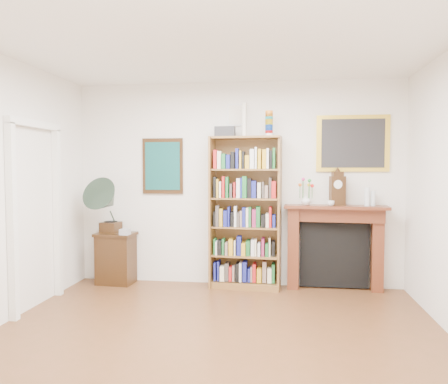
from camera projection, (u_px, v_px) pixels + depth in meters
name	position (u px, v px, depth m)	size (l,w,h in m)	color
room	(206.00, 196.00, 3.57)	(4.51, 5.01, 2.81)	#56351A
door_casing	(36.00, 199.00, 5.06)	(0.08, 1.02, 2.17)	white
teal_poster	(163.00, 166.00, 6.15)	(0.58, 0.04, 0.78)	black
small_picture	(237.00, 115.00, 5.97)	(0.26, 0.04, 0.30)	white
gilt_painting	(353.00, 143.00, 5.79)	(0.95, 0.04, 0.75)	gold
bookshelf	(246.00, 204.00, 5.86)	(0.97, 0.41, 2.35)	brown
side_cabinet	(116.00, 258.00, 6.12)	(0.52, 0.38, 0.72)	black
fireplace	(335.00, 240.00, 5.82)	(1.36, 0.41, 1.13)	#492411
gramophone	(107.00, 202.00, 6.00)	(0.56, 0.66, 0.78)	black
cd_stack	(125.00, 232.00, 5.92)	(0.12, 0.12, 0.08)	silver
mantel_clock	(337.00, 189.00, 5.72)	(0.21, 0.15, 0.45)	black
flower_vase	(306.00, 200.00, 5.80)	(0.13, 0.13, 0.14)	silver
teacup	(331.00, 203.00, 5.68)	(0.09, 0.09, 0.07)	silver
bottle_left	(367.00, 197.00, 5.66)	(0.07, 0.07, 0.24)	silver
bottle_right	(373.00, 198.00, 5.67)	(0.06, 0.06, 0.20)	silver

